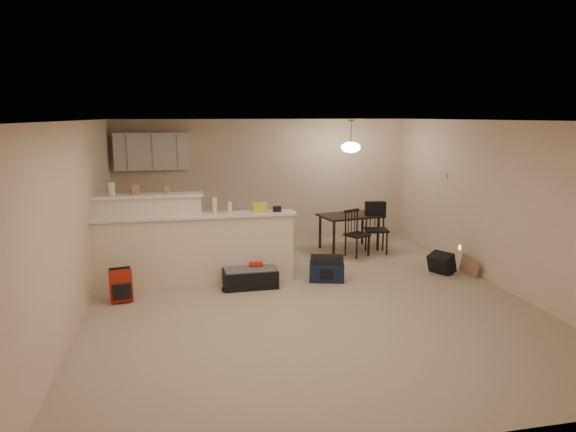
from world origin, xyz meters
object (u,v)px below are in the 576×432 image
object	(u,v)px
suitcase	(250,277)
pendant_lamp	(351,147)
navy_duffel	(327,272)
black_daypack	(442,263)
dining_chair_near	(357,233)
red_backpack	(121,286)
dining_table	(349,219)
dining_chair_far	(377,229)

from	to	relation	value
suitcase	pendant_lamp	bearing A→B (deg)	38.29
navy_duffel	black_daypack	bearing A→B (deg)	14.81
black_daypack	dining_chair_near	bearing A→B (deg)	10.48
dining_chair_near	suitcase	size ratio (longest dim) A/B	1.07
navy_duffel	black_daypack	world-z (taller)	black_daypack
black_daypack	red_backpack	bearing A→B (deg)	65.03
pendant_lamp	navy_duffel	size ratio (longest dim) A/B	1.15
suitcase	black_daypack	size ratio (longest dim) A/B	2.19
dining_table	pendant_lamp	distance (m)	1.38
dining_chair_far	navy_duffel	size ratio (longest dim) A/B	1.75
dining_table	black_daypack	world-z (taller)	dining_table
dining_table	pendant_lamp	bearing A→B (deg)	-10.45
red_backpack	suitcase	bearing A→B (deg)	-2.42
red_backpack	black_daypack	xyz separation A→B (m)	(5.05, 0.27, -0.06)
pendant_lamp	dining_chair_near	size ratio (longest dim) A/B	0.72
red_backpack	black_daypack	bearing A→B (deg)	-7.74
dining_chair_near	red_backpack	size ratio (longest dim) A/B	1.92
dining_table	navy_duffel	bearing A→B (deg)	-128.70
pendant_lamp	suitcase	world-z (taller)	pendant_lamp
suitcase	navy_duffel	size ratio (longest dim) A/B	1.50
dining_chair_near	navy_duffel	bearing A→B (deg)	-153.25
dining_table	navy_duffel	size ratio (longest dim) A/B	2.26
dining_chair_near	black_daypack	bearing A→B (deg)	-78.10
pendant_lamp	black_daypack	xyz separation A→B (m)	(1.01, -1.79, -1.83)
dining_chair_near	suitcase	world-z (taller)	dining_chair_near
dining_chair_far	navy_duffel	xyz separation A→B (m)	(-1.39, -1.44, -0.32)
black_daypack	navy_duffel	bearing A→B (deg)	61.92
pendant_lamp	navy_duffel	xyz separation A→B (m)	(-0.96, -1.79, -1.84)
dining_table	navy_duffel	distance (m)	2.09
dining_table	red_backpack	xyz separation A→B (m)	(-4.04, -2.07, -0.38)
dining_table	suitcase	world-z (taller)	dining_table
dining_table	red_backpack	size ratio (longest dim) A/B	2.70
red_backpack	navy_duffel	bearing A→B (deg)	-5.74
dining_chair_far	suitcase	world-z (taller)	dining_chair_far
navy_duffel	black_daypack	distance (m)	1.97
suitcase	red_backpack	distance (m)	1.88
dining_table	suitcase	distance (m)	2.86
navy_duffel	dining_chair_near	bearing A→B (deg)	68.23
navy_duffel	black_daypack	xyz separation A→B (m)	(1.97, 0.00, 0.02)
dining_table	red_backpack	world-z (taller)	dining_table
dining_chair_near	red_backpack	distance (m)	4.32
suitcase	black_daypack	world-z (taller)	black_daypack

